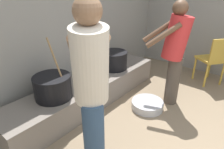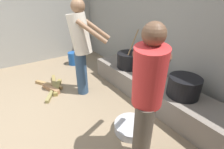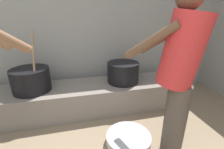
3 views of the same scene
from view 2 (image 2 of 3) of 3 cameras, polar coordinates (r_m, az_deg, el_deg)
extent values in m
plane|color=#847056|center=(2.66, -30.90, -18.59)|extent=(11.18, 11.18, 0.00)
cube|color=gray|center=(3.25, 17.17, 14.57)|extent=(5.79, 0.20, 2.21)
cube|color=slate|center=(3.01, 13.03, -4.70)|extent=(2.73, 0.60, 0.38)
cylinder|color=black|center=(3.26, 5.93, 5.05)|extent=(0.47, 0.47, 0.30)
cylinder|color=#937047|center=(3.09, 7.22, 10.58)|extent=(0.03, 0.25, 0.51)
cylinder|color=black|center=(2.54, 23.85, -3.85)|extent=(0.45, 0.45, 0.29)
cylinder|color=navy|center=(3.03, -10.59, 0.29)|extent=(0.20, 0.20, 0.80)
cylinder|color=beige|center=(2.79, -11.25, 13.74)|extent=(0.48, 0.49, 0.68)
sphere|color=brown|center=(2.72, -11.88, 22.46)|extent=(0.22, 0.22, 0.22)
cylinder|color=brown|center=(2.57, -7.03, 14.61)|extent=(0.38, 0.41, 0.37)
cylinder|color=brown|center=(2.83, -5.65, 15.77)|extent=(0.38, 0.41, 0.37)
cylinder|color=#4C4238|center=(1.89, 10.60, -19.80)|extent=(0.20, 0.20, 0.74)
cylinder|color=red|center=(1.51, 12.82, -1.09)|extent=(0.47, 0.48, 0.63)
sphere|color=brown|center=(1.39, 14.50, 13.56)|extent=(0.20, 0.20, 0.20)
cylinder|color=brown|center=(1.69, 18.17, 3.74)|extent=(0.34, 0.39, 0.35)
cylinder|color=brown|center=(1.70, 9.08, 4.85)|extent=(0.34, 0.39, 0.35)
cylinder|color=#194C99|center=(4.48, -13.30, 5.53)|extent=(0.28, 0.28, 0.33)
cylinder|color=#B7B7BC|center=(2.39, 6.78, -17.74)|extent=(0.48, 0.48, 0.11)
cube|color=olive|center=(3.45, -18.45, -4.19)|extent=(0.55, 0.32, 0.07)
cube|color=#9C7747|center=(3.61, -21.31, -3.36)|extent=(0.59, 0.42, 0.06)
cube|color=#986B47|center=(3.42, -20.57, -4.74)|extent=(0.45, 0.23, 0.08)
cube|color=olive|center=(3.65, -19.63, -2.68)|extent=(0.62, 0.21, 0.07)
cube|color=olive|center=(3.36, -20.15, -5.51)|extent=(0.64, 0.42, 0.06)
camera|label=1|loc=(3.52, -37.25, 22.04)|focal=31.67mm
camera|label=3|loc=(1.79, -35.28, 7.87)|focal=25.00mm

